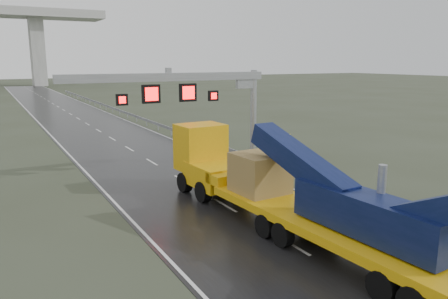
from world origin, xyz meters
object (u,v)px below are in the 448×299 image
sign_gantry (197,93)px  heavy_haul_truck (276,187)px  striped_barrier (247,159)px  exit_sign_pair (281,144)px

sign_gantry → heavy_haul_truck: 12.30m
sign_gantry → striped_barrier: sign_gantry is taller
heavy_haul_truck → striped_barrier: heavy_haul_truck is taller
sign_gantry → striped_barrier: bearing=-8.1°
heavy_haul_truck → striped_barrier: 12.34m
heavy_haul_truck → exit_sign_pair: (7.38, 9.73, -0.15)m
heavy_haul_truck → striped_barrier: bearing=61.5°
sign_gantry → exit_sign_pair: size_ratio=5.95×
heavy_haul_truck → striped_barrier: (5.21, 11.10, -1.40)m
striped_barrier → sign_gantry: bearing=161.8°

